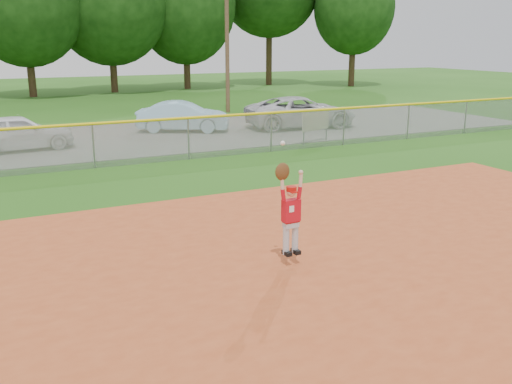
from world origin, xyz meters
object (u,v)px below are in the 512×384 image
car_white_a (18,132)px  sponsor_sign (316,120)px  car_blue (183,117)px  ballplayer (290,209)px  car_white_b (301,112)px

car_white_a → sponsor_sign: sponsor_sign is taller
car_blue → ballplayer: 16.80m
sponsor_sign → ballplayer: ballplayer is taller
car_white_b → sponsor_sign: 4.19m
car_white_a → car_blue: car_white_a is taller
car_blue → sponsor_sign: (3.99, -5.20, 0.23)m
sponsor_sign → car_blue: bearing=127.5°
car_white_b → sponsor_sign: size_ratio=3.45×
car_blue → car_white_b: (5.56, -1.32, 0.05)m
car_white_a → ballplayer: ballplayer is taller
ballplayer → car_white_b: bearing=59.0°
car_white_b → sponsor_sign: (-1.57, -3.89, 0.18)m
sponsor_sign → ballplayer: size_ratio=0.71×
car_blue → ballplayer: ballplayer is taller
car_white_b → ballplayer: ballplayer is taller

